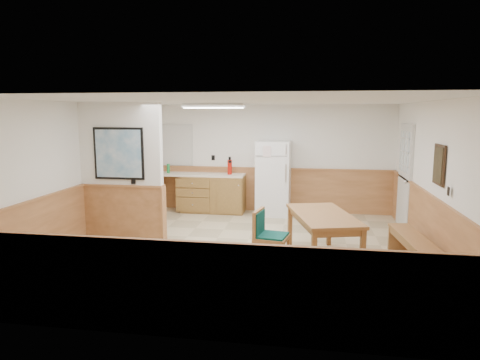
% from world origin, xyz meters
% --- Properties ---
extents(ground, '(6.00, 6.00, 0.00)m').
position_xyz_m(ground, '(0.00, 0.00, 0.00)').
color(ground, beige).
rests_on(ground, ground).
extents(ceiling, '(6.00, 6.00, 0.02)m').
position_xyz_m(ceiling, '(0.00, 0.00, 2.50)').
color(ceiling, white).
rests_on(ceiling, back_wall).
extents(back_wall, '(6.00, 0.02, 2.50)m').
position_xyz_m(back_wall, '(0.00, 3.00, 1.25)').
color(back_wall, white).
rests_on(back_wall, ground).
extents(right_wall, '(0.02, 6.00, 2.50)m').
position_xyz_m(right_wall, '(3.00, 0.00, 1.25)').
color(right_wall, white).
rests_on(right_wall, ground).
extents(left_wall, '(0.02, 6.00, 2.50)m').
position_xyz_m(left_wall, '(-3.00, 0.00, 1.25)').
color(left_wall, white).
rests_on(left_wall, ground).
extents(wainscot_back, '(6.00, 0.04, 1.00)m').
position_xyz_m(wainscot_back, '(0.00, 2.98, 0.50)').
color(wainscot_back, '#C2824D').
rests_on(wainscot_back, ground).
extents(wainscot_right, '(0.04, 6.00, 1.00)m').
position_xyz_m(wainscot_right, '(2.98, 0.00, 0.50)').
color(wainscot_right, '#C2824D').
rests_on(wainscot_right, ground).
extents(wainscot_left, '(0.04, 6.00, 1.00)m').
position_xyz_m(wainscot_left, '(-2.98, 0.00, 0.50)').
color(wainscot_left, '#C2824D').
rests_on(wainscot_left, ground).
extents(partition_wall, '(1.50, 0.20, 2.50)m').
position_xyz_m(partition_wall, '(-2.25, 0.19, 1.23)').
color(partition_wall, white).
rests_on(partition_wall, ground).
extents(kitchen_counter, '(2.20, 0.61, 1.00)m').
position_xyz_m(kitchen_counter, '(-1.21, 2.68, 0.46)').
color(kitchen_counter, olive).
rests_on(kitchen_counter, ground).
extents(exterior_door, '(0.07, 1.02, 2.15)m').
position_xyz_m(exterior_door, '(2.96, 1.90, 1.05)').
color(exterior_door, silver).
rests_on(exterior_door, ground).
extents(kitchen_window, '(0.80, 0.04, 1.00)m').
position_xyz_m(kitchen_window, '(-2.10, 2.98, 1.55)').
color(kitchen_window, silver).
rests_on(kitchen_window, back_wall).
extents(wall_painting, '(0.04, 0.50, 0.60)m').
position_xyz_m(wall_painting, '(2.97, -0.30, 1.55)').
color(wall_painting, '#302113').
rests_on(wall_painting, right_wall).
extents(fluorescent_fixture, '(1.20, 0.30, 0.09)m').
position_xyz_m(fluorescent_fixture, '(-0.80, 1.30, 2.45)').
color(fluorescent_fixture, silver).
rests_on(fluorescent_fixture, ceiling).
extents(refrigerator, '(0.77, 0.73, 1.69)m').
position_xyz_m(refrigerator, '(0.28, 2.63, 0.84)').
color(refrigerator, white).
rests_on(refrigerator, ground).
extents(dining_table, '(1.22, 1.80, 0.75)m').
position_xyz_m(dining_table, '(1.30, -0.34, 0.65)').
color(dining_table, '#A86B3D').
rests_on(dining_table, ground).
extents(dining_bench, '(0.48, 1.60, 0.45)m').
position_xyz_m(dining_bench, '(2.66, -0.33, 0.34)').
color(dining_bench, '#A86B3D').
rests_on(dining_bench, ground).
extents(dining_chair, '(0.74, 0.57, 0.85)m').
position_xyz_m(dining_chair, '(0.44, -0.66, 0.49)').
color(dining_chair, '#A86B3D').
rests_on(dining_chair, ground).
extents(fire_extinguisher, '(0.12, 0.12, 0.41)m').
position_xyz_m(fire_extinguisher, '(-0.74, 2.68, 1.08)').
color(fire_extinguisher, '#BA1409').
rests_on(fire_extinguisher, kitchen_counter).
extents(soap_bottle, '(0.09, 0.09, 0.22)m').
position_xyz_m(soap_bottle, '(-2.22, 2.67, 1.01)').
color(soap_bottle, '#18863A').
rests_on(soap_bottle, kitchen_counter).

